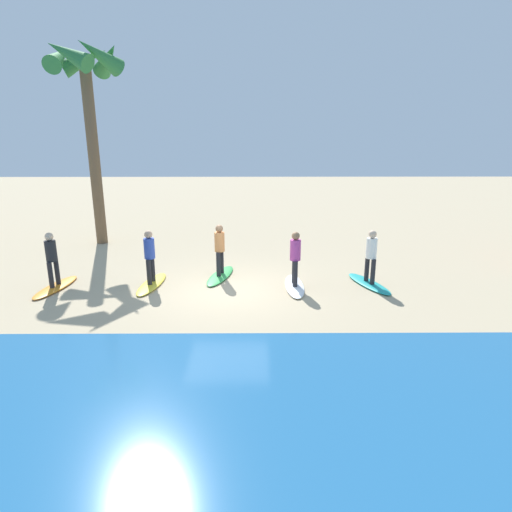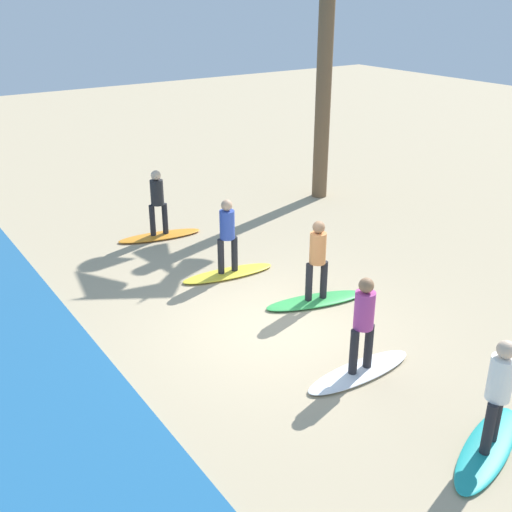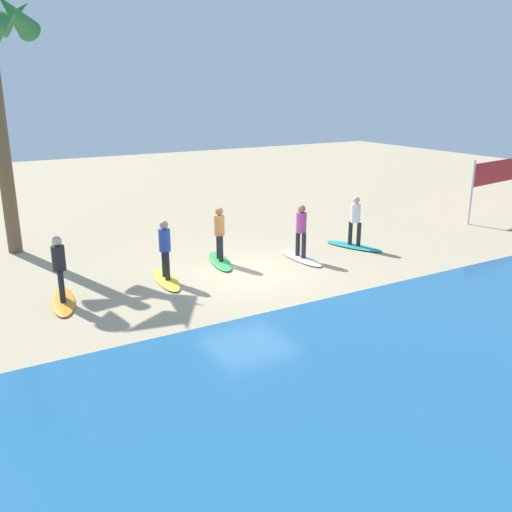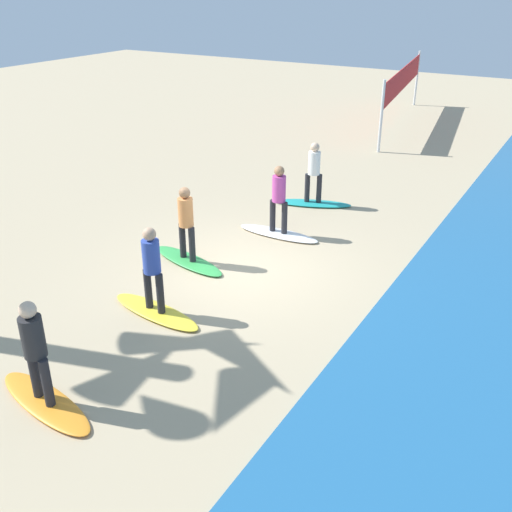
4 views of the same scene
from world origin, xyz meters
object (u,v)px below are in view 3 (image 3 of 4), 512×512
at_px(surfboard_teal, 354,246).
at_px(surfboard_yellow, 167,280).
at_px(surfboard_white, 300,258).
at_px(surfboard_green, 220,261).
at_px(surfer_teal, 355,217).
at_px(surfer_white, 301,227).
at_px(surfboard_orange, 63,302).
at_px(surfer_green, 219,230).
at_px(surfer_yellow, 165,245).
at_px(surfer_orange, 59,264).

xyz_separation_m(surfboard_teal, surfboard_yellow, (6.69, -0.02, 0.00)).
height_order(surfboard_white, surfboard_green, same).
xyz_separation_m(surfer_teal, surfboard_green, (4.63, -0.79, -0.99)).
xyz_separation_m(surfer_white, surfboard_orange, (7.22, 0.04, -0.99)).
height_order(surfer_white, surfer_green, same).
height_order(surfboard_white, surfer_yellow, surfer_yellow).
bearing_deg(surfer_teal, surfboard_orange, 1.40).
xyz_separation_m(surfboard_teal, surfer_green, (4.63, -0.79, 0.99)).
bearing_deg(surfer_yellow, surfer_white, 177.28).
xyz_separation_m(surfboard_teal, surfer_white, (2.31, 0.19, 0.99)).
bearing_deg(surfer_green, surfboard_teal, 170.32).
bearing_deg(surfboard_green, surfer_orange, -64.03).
bearing_deg(surfboard_green, surfer_yellow, -55.27).
xyz_separation_m(surfboard_teal, surfer_yellow, (6.69, -0.02, 0.99)).
bearing_deg(surfboard_green, surfboard_teal, 94.48).
bearing_deg(surfer_green, surfboard_orange, 11.81).
bearing_deg(surfer_orange, surfer_white, -179.65).
distance_m(surfer_white, surfer_orange, 7.22).
bearing_deg(surfer_orange, surfboard_orange, 90.00).
bearing_deg(surfer_teal, surfer_orange, 1.40).
distance_m(surfer_teal, surfboard_white, 2.52).
bearing_deg(surfer_white, surfboard_teal, -175.32).
bearing_deg(surfer_teal, surfboard_yellow, -0.16).
height_order(surfboard_green, surfer_orange, surfer_orange).
height_order(surfer_green, surfboard_orange, surfer_green).
relative_size(surfer_green, surfer_orange, 1.00).
relative_size(surfboard_white, surfer_white, 1.28).
bearing_deg(surfboard_white, surfer_teal, 94.43).
height_order(surfboard_teal, surfer_orange, surfer_orange).
xyz_separation_m(surfboard_teal, surfboard_green, (4.63, -0.79, 0.00)).
height_order(surfboard_white, surfer_orange, surfer_orange).
relative_size(surfer_yellow, surfboard_orange, 0.78).
height_order(surfboard_green, surfer_green, surfer_green).
xyz_separation_m(surfboard_green, surfboard_yellow, (2.06, 0.77, 0.00)).
height_order(surfer_teal, surfboard_orange, surfer_teal).
distance_m(surfboard_green, surfer_yellow, 2.41).
distance_m(surfboard_white, surfer_green, 2.71).
distance_m(surfboard_white, surfer_white, 0.99).
distance_m(surfer_white, surfer_yellow, 4.38).
distance_m(surfboard_yellow, surfer_yellow, 0.99).
bearing_deg(surfboard_white, surfboard_green, -113.14).
relative_size(surfboard_teal, surfboard_yellow, 1.00).
height_order(surfboard_teal, surfboard_white, same).
distance_m(surfer_white, surfboard_yellow, 4.49).
bearing_deg(surfer_white, surfer_orange, 0.35).
bearing_deg(surfer_orange, surfboard_white, -179.65).
relative_size(surfboard_green, surfer_green, 1.28).
bearing_deg(surfer_yellow, surfboard_teal, 179.84).
bearing_deg(surfer_yellow, surfboard_yellow, 90.00).
xyz_separation_m(surfboard_teal, surfboard_orange, (9.53, 0.23, 0.00)).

